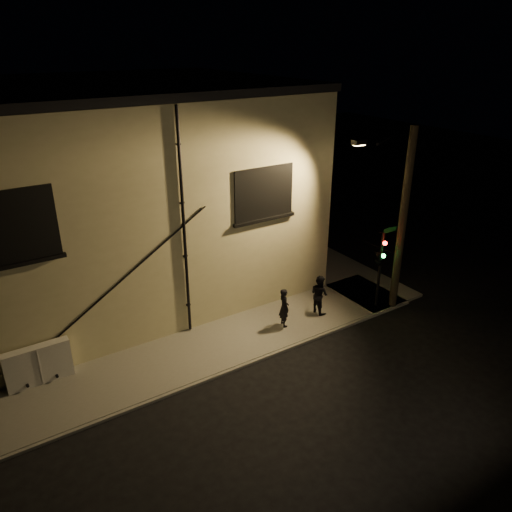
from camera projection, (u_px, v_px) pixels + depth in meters
ground at (272, 355)px, 17.83m from camera, size 90.00×90.00×0.00m
sidewalk at (238, 295)px, 21.79m from camera, size 21.00×16.00×0.12m
building at (98, 189)px, 21.47m from camera, size 16.20×12.23×8.80m
utility_cabinet at (38, 365)px, 15.98m from camera, size 2.04×0.34×1.34m
pedestrian_a at (284, 307)px, 19.12m from camera, size 0.49×0.64×1.57m
pedestrian_b at (319, 294)px, 20.05m from camera, size 0.66×0.82×1.62m
traffic_signal at (380, 257)px, 19.78m from camera, size 1.17×1.97×3.38m
streetlamp_pole at (400, 218)px, 19.39m from camera, size 2.03×1.40×7.51m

